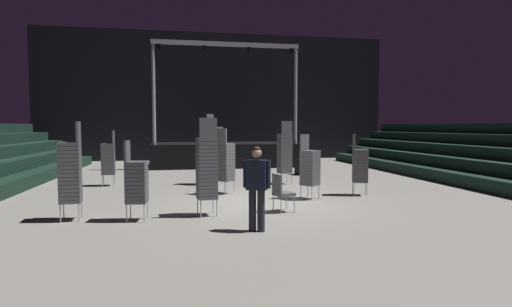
{
  "coord_description": "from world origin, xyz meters",
  "views": [
    {
      "loc": [
        -2.17,
        -10.9,
        2.1
      ],
      "look_at": [
        -0.29,
        -0.53,
        1.4
      ],
      "focal_mm": 28.3,
      "sensor_mm": 36.0,
      "label": 1
    }
  ],
  "objects": [
    {
      "name": "ground_plane",
      "position": [
        0.0,
        0.0,
        -0.05
      ],
      "size": [
        22.0,
        30.0,
        0.1
      ],
      "primitive_type": "cube",
      "color": "gray"
    },
    {
      "name": "arena_end_wall",
      "position": [
        0.0,
        15.0,
        4.0
      ],
      "size": [
        22.0,
        0.3,
        8.0
      ],
      "primitive_type": "cube",
      "color": "black",
      "rests_on": "ground_plane"
    },
    {
      "name": "stage_riser",
      "position": [
        0.0,
        10.64,
        0.69
      ],
      "size": [
        7.57,
        3.47,
        6.26
      ],
      "color": "black",
      "rests_on": "ground_plane"
    },
    {
      "name": "man_with_tie",
      "position": [
        -0.73,
        -3.04,
        0.97
      ],
      "size": [
        0.55,
        0.38,
        1.71
      ],
      "rotation": [
        0.0,
        0.0,
        2.71
      ],
      "color": "black",
      "rests_on": "ground_plane"
    },
    {
      "name": "chair_stack_front_left",
      "position": [
        -1.63,
        -1.41,
        1.15
      ],
      "size": [
        0.51,
        0.51,
        2.31
      ],
      "rotation": [
        0.0,
        0.0,
        0.16
      ],
      "color": "#B2B5BA",
      "rests_on": "ground_plane"
    },
    {
      "name": "chair_stack_front_right",
      "position": [
        1.44,
        0.27,
        0.94
      ],
      "size": [
        0.62,
        0.62,
        1.88
      ],
      "rotation": [
        0.0,
        0.0,
        3.83
      ],
      "color": "#B2B5BA",
      "rests_on": "ground_plane"
    },
    {
      "name": "chair_stack_mid_left",
      "position": [
        -0.88,
        1.62,
        1.03
      ],
      "size": [
        0.62,
        0.62,
        2.05
      ],
      "rotation": [
        0.0,
        0.0,
        5.48
      ],
      "color": "#B2B5BA",
      "rests_on": "ground_plane"
    },
    {
      "name": "chair_stack_mid_right",
      "position": [
        -4.66,
        -1.36,
        1.11
      ],
      "size": [
        0.48,
        0.48,
        2.22
      ],
      "rotation": [
        0.0,
        0.0,
        1.66
      ],
      "color": "#B2B5BA",
      "rests_on": "ground_plane"
    },
    {
      "name": "chair_stack_mid_centre",
      "position": [
        -3.21,
        -1.65,
        0.9
      ],
      "size": [
        0.48,
        0.48,
        1.79
      ],
      "rotation": [
        0.0,
        0.0,
        4.61
      ],
      "color": "#B2B5BA",
      "rests_on": "ground_plane"
    },
    {
      "name": "chair_stack_rear_left",
      "position": [
        -1.06,
        3.71,
        1.28
      ],
      "size": [
        0.62,
        0.62,
        2.56
      ],
      "rotation": [
        0.0,
        0.0,
        4.03
      ],
      "color": "#B2B5BA",
      "rests_on": "ground_plane"
    },
    {
      "name": "chair_stack_rear_right",
      "position": [
        1.49,
        3.39,
        1.15
      ],
      "size": [
        0.5,
        0.5,
        2.31
      ],
      "rotation": [
        0.0,
        0.0,
        0.16
      ],
      "color": "#B2B5BA",
      "rests_on": "ground_plane"
    },
    {
      "name": "chair_stack_rear_centre",
      "position": [
        3.15,
        0.61,
        0.94
      ],
      "size": [
        0.56,
        0.56,
        1.88
      ],
      "rotation": [
        0.0,
        0.0,
        4.39
      ],
      "color": "#B2B5BA",
      "rests_on": "ground_plane"
    },
    {
      "name": "chair_stack_aisle_left",
      "position": [
        -4.79,
        4.05,
        0.98
      ],
      "size": [
        0.47,
        0.47,
        1.96
      ],
      "rotation": [
        0.0,
        0.0,
        1.63
      ],
      "color": "#B2B5BA",
      "rests_on": "ground_plane"
    },
    {
      "name": "equipment_road_case",
      "position": [
        3.18,
        6.09,
        0.34
      ],
      "size": [
        1.03,
        0.83,
        0.68
      ],
      "primitive_type": "cube",
      "rotation": [
        0.0,
        0.0,
        0.28
      ],
      "color": "black",
      "rests_on": "ground_plane"
    },
    {
      "name": "loose_chair_near_man",
      "position": [
        0.2,
        -1.33,
        0.53
      ],
      "size": [
        0.55,
        0.55,
        0.95
      ],
      "rotation": [
        0.0,
        0.0,
        5.01
      ],
      "color": "#B2B5BA",
      "rests_on": "ground_plane"
    }
  ]
}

